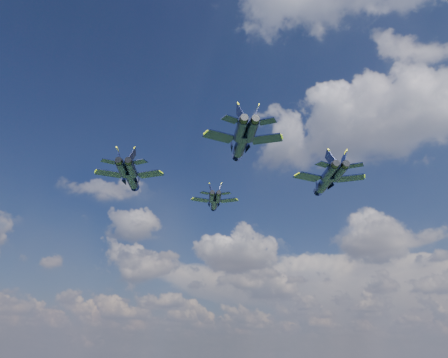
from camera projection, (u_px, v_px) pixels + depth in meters
jet_lead at (214, 203)px, 100.69m from camera, size 10.77×13.09×3.29m
jet_left at (132, 179)px, 83.84m from camera, size 12.72×15.85×3.96m
jet_right at (325, 183)px, 83.84m from camera, size 13.97×16.57×4.20m
jet_slot at (241, 145)px, 66.34m from camera, size 12.61×14.34×3.69m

